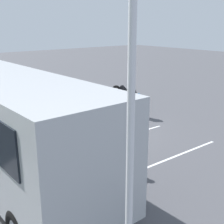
% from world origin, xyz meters
% --- Properties ---
extents(ground_plane, '(80.00, 80.00, 0.00)m').
position_xyz_m(ground_plane, '(0.00, 0.00, 0.00)').
color(ground_plane, '#4C4C51').
extents(tour_bus, '(9.29, 2.76, 3.25)m').
position_xyz_m(tour_bus, '(-1.46, 4.31, 1.64)').
color(tour_bus, '#B7BABF').
rests_on(tour_bus, ground_plane).
extents(spectator_far_left, '(0.57, 0.32, 1.78)m').
position_xyz_m(spectator_far_left, '(-2.75, 1.71, 1.07)').
color(spectator_far_left, black).
rests_on(spectator_far_left, ground_plane).
extents(spectator_left, '(0.57, 0.32, 1.79)m').
position_xyz_m(spectator_left, '(-1.57, 1.86, 1.07)').
color(spectator_left, black).
rests_on(spectator_left, ground_plane).
extents(spectator_centre, '(0.58, 0.35, 1.72)m').
position_xyz_m(spectator_centre, '(-0.49, 1.95, 1.03)').
color(spectator_centre, black).
rests_on(spectator_centre, ground_plane).
extents(parked_motorcycle_silver, '(2.05, 0.58, 0.99)m').
position_xyz_m(parked_motorcycle_silver, '(-3.86, 2.41, 0.48)').
color(parked_motorcycle_silver, black).
rests_on(parked_motorcycle_silver, ground_plane).
extents(stunt_motorcycle, '(2.01, 0.81, 1.63)m').
position_xyz_m(stunt_motorcycle, '(1.09, -2.93, 0.98)').
color(stunt_motorcycle, black).
rests_on(stunt_motorcycle, ground_plane).
extents(flagpole, '(0.78, 0.36, 7.36)m').
position_xyz_m(flagpole, '(-8.01, 5.29, 3.64)').
color(flagpole, silver).
rests_on(flagpole, ground_plane).
extents(bay_line_a, '(0.17, 4.17, 0.01)m').
position_xyz_m(bay_line_a, '(-3.78, -1.08, 0.00)').
color(bay_line_a, white).
rests_on(bay_line_a, ground_plane).
extents(bay_line_b, '(0.16, 3.71, 0.01)m').
position_xyz_m(bay_line_b, '(-1.10, -1.08, 0.00)').
color(bay_line_b, white).
rests_on(bay_line_b, ground_plane).
extents(bay_line_c, '(0.16, 3.65, 0.01)m').
position_xyz_m(bay_line_c, '(1.58, -1.08, 0.00)').
color(bay_line_c, white).
rests_on(bay_line_c, ground_plane).
extents(bay_line_d, '(0.17, 4.06, 0.01)m').
position_xyz_m(bay_line_d, '(4.27, -1.08, 0.00)').
color(bay_line_d, white).
rests_on(bay_line_d, ground_plane).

